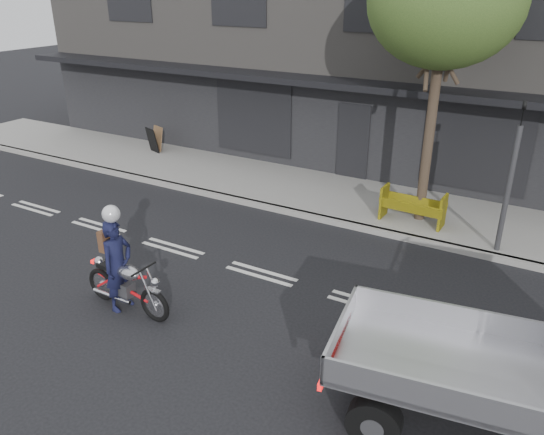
{
  "coord_description": "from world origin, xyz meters",
  "views": [
    {
      "loc": [
        5.04,
        -8.4,
        5.7
      ],
      "look_at": [
        -0.02,
        0.5,
        1.12
      ],
      "focal_mm": 35.0,
      "sensor_mm": 36.0,
      "label": 1
    }
  ],
  "objects_px": {
    "street_tree": "(446,2)",
    "sandwich_board": "(152,140)",
    "motorcycle": "(126,284)",
    "traffic_light_pole": "(509,187)",
    "construction_barrier": "(410,209)",
    "rider": "(118,265)"
  },
  "relations": [
    {
      "from": "street_tree",
      "to": "sandwich_board",
      "type": "distance_m",
      "value": 10.88
    },
    {
      "from": "traffic_light_pole",
      "to": "construction_barrier",
      "type": "height_order",
      "value": "traffic_light_pole"
    },
    {
      "from": "traffic_light_pole",
      "to": "motorcycle",
      "type": "relative_size",
      "value": 1.7
    },
    {
      "from": "motorcycle",
      "to": "traffic_light_pole",
      "type": "bearing_deg",
      "value": 47.37
    },
    {
      "from": "traffic_light_pole",
      "to": "rider",
      "type": "xyz_separation_m",
      "value": [
        -5.86,
        -5.72,
        -0.75
      ]
    },
    {
      "from": "construction_barrier",
      "to": "motorcycle",
      "type": "bearing_deg",
      "value": -120.97
    },
    {
      "from": "traffic_light_pole",
      "to": "sandwich_board",
      "type": "xyz_separation_m",
      "value": [
        -11.76,
        1.88,
        -1.07
      ]
    },
    {
      "from": "rider",
      "to": "construction_barrier",
      "type": "distance_m",
      "value": 7.08
    },
    {
      "from": "sandwich_board",
      "to": "rider",
      "type": "bearing_deg",
      "value": -33.35
    },
    {
      "from": "street_tree",
      "to": "traffic_light_pole",
      "type": "xyz_separation_m",
      "value": [
        2.0,
        -0.85,
        -3.63
      ]
    },
    {
      "from": "rider",
      "to": "motorcycle",
      "type": "bearing_deg",
      "value": -87.66
    },
    {
      "from": "motorcycle",
      "to": "sandwich_board",
      "type": "xyz_separation_m",
      "value": [
        -6.04,
        7.6,
        0.04
      ]
    },
    {
      "from": "rider",
      "to": "construction_barrier",
      "type": "bearing_deg",
      "value": -29.67
    },
    {
      "from": "street_tree",
      "to": "rider",
      "type": "bearing_deg",
      "value": -120.47
    },
    {
      "from": "construction_barrier",
      "to": "rider",
      "type": "bearing_deg",
      "value": -122.01
    },
    {
      "from": "street_tree",
      "to": "motorcycle",
      "type": "height_order",
      "value": "street_tree"
    },
    {
      "from": "traffic_light_pole",
      "to": "sandwich_board",
      "type": "relative_size",
      "value": 4.03
    },
    {
      "from": "street_tree",
      "to": "construction_barrier",
      "type": "distance_m",
      "value": 4.72
    },
    {
      "from": "street_tree",
      "to": "motorcycle",
      "type": "bearing_deg",
      "value": -119.48
    },
    {
      "from": "motorcycle",
      "to": "street_tree",
      "type": "bearing_deg",
      "value": 62.86
    },
    {
      "from": "sandwich_board",
      "to": "construction_barrier",
      "type": "bearing_deg",
      "value": 9.44
    },
    {
      "from": "construction_barrier",
      "to": "sandwich_board",
      "type": "bearing_deg",
      "value": 170.56
    }
  ]
}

